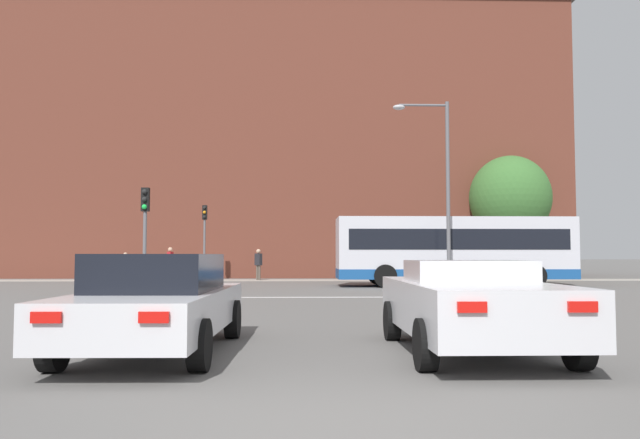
% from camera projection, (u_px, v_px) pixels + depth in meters
% --- Properties ---
extents(ground_plane, '(400.00, 400.00, 0.00)m').
position_uv_depth(ground_plane, '(335.00, 424.00, 5.18)').
color(ground_plane, '#605E5B').
extents(stop_line_strip, '(9.19, 0.30, 0.01)m').
position_uv_depth(stop_line_strip, '(309.00, 297.00, 20.73)').
color(stop_line_strip, silver).
rests_on(stop_line_strip, ground_plane).
extents(far_pavement, '(70.21, 2.50, 0.01)m').
position_uv_depth(far_pavement, '(306.00, 280.00, 34.85)').
color(far_pavement, '#A09B91').
rests_on(far_pavement, ground_plane).
extents(brick_civic_building, '(37.09, 11.16, 20.91)m').
position_uv_depth(brick_civic_building, '(284.00, 138.00, 43.47)').
color(brick_civic_building, brown).
rests_on(brick_civic_building, ground_plane).
extents(car_saloon_left, '(2.05, 4.98, 1.42)m').
position_uv_depth(car_saloon_left, '(158.00, 302.00, 9.00)').
color(car_saloon_left, silver).
rests_on(car_saloon_left, ground_plane).
extents(car_roadster_right, '(2.09, 4.53, 1.32)m').
position_uv_depth(car_roadster_right, '(470.00, 304.00, 8.97)').
color(car_roadster_right, silver).
rests_on(car_roadster_right, ground_plane).
extents(bus_crossing_lead, '(10.55, 2.77, 3.09)m').
position_uv_depth(bus_crossing_lead, '(453.00, 249.00, 28.26)').
color(bus_crossing_lead, silver).
rests_on(bus_crossing_lead, ground_plane).
extents(traffic_light_near_left, '(0.26, 0.31, 3.68)m').
position_uv_depth(traffic_light_near_left, '(145.00, 223.00, 21.00)').
color(traffic_light_near_left, slate).
rests_on(traffic_light_near_left, ground_plane).
extents(traffic_light_far_left, '(0.26, 0.31, 4.17)m').
position_uv_depth(traffic_light_far_left, '(205.00, 230.00, 34.54)').
color(traffic_light_far_left, slate).
rests_on(traffic_light_far_left, ground_plane).
extents(street_lamp_junction, '(2.37, 0.36, 7.84)m').
position_uv_depth(street_lamp_junction, '(439.00, 174.00, 25.98)').
color(street_lamp_junction, slate).
rests_on(street_lamp_junction, ground_plane).
extents(pedestrian_waiting, '(0.42, 0.27, 1.56)m').
position_uv_depth(pedestrian_waiting, '(125.00, 264.00, 35.31)').
color(pedestrian_waiting, brown).
rests_on(pedestrian_waiting, ground_plane).
extents(pedestrian_walking_east, '(0.30, 0.44, 1.85)m').
position_uv_depth(pedestrian_walking_east, '(170.00, 260.00, 35.32)').
color(pedestrian_walking_east, '#333851').
rests_on(pedestrian_walking_east, ground_plane).
extents(pedestrian_walking_west, '(0.44, 0.43, 1.75)m').
position_uv_depth(pedestrian_walking_west, '(258.00, 262.00, 34.93)').
color(pedestrian_walking_west, brown).
rests_on(pedestrian_walking_west, ground_plane).
extents(tree_by_building, '(4.81, 4.81, 7.36)m').
position_uv_depth(tree_by_building, '(510.00, 198.00, 37.28)').
color(tree_by_building, '#4C3823').
rests_on(tree_by_building, ground_plane).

